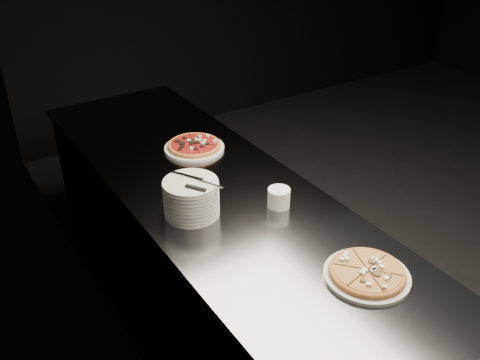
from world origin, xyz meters
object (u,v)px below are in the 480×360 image
pizza_mushroom (367,273)px  pizza_tomato (194,146)px  counter (215,271)px  ramekin (279,197)px  plate_stack (191,198)px  cutlery (194,182)px

pizza_mushroom → pizza_tomato: same height
counter → pizza_tomato: bearing=73.8°
counter → ramekin: (0.14, -0.27, 0.50)m
pizza_tomato → ramekin: 0.63m
counter → ramekin: size_ratio=27.38×
counter → plate_stack: (-0.17, -0.13, 0.53)m
plate_stack → ramekin: size_ratio=2.39×
pizza_mushroom → ramekin: ramekin is taller
counter → plate_stack: bearing=-142.2°
counter → ramekin: 0.59m
cutlery → plate_stack: bearing=85.9°
pizza_mushroom → plate_stack: plate_stack is taller
pizza_tomato → plate_stack: (-0.27, -0.48, 0.05)m
pizza_tomato → plate_stack: plate_stack is taller
plate_stack → counter: bearing=37.8°
pizza_mushroom → plate_stack: bearing=115.2°
pizza_tomato → plate_stack: 0.56m
pizza_mushroom → cutlery: cutlery is taller
pizza_mushroom → pizza_tomato: (-0.03, 1.13, 0.00)m
cutlery → pizza_mushroom: bearing=-96.7°
ramekin → plate_stack: bearing=155.9°
pizza_mushroom → pizza_tomato: bearing=91.6°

